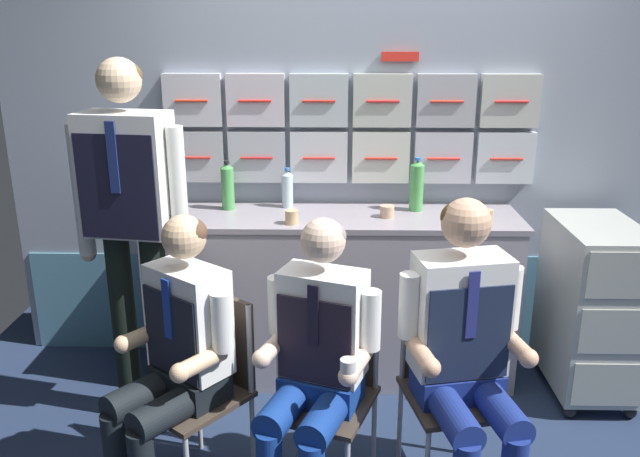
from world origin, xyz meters
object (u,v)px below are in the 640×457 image
(crew_member_center, at_px, (315,359))
(coffee_cup_spare, at_px, (487,216))
(service_trolley, at_px, (591,305))
(crew_member_standing, at_px, (131,211))
(crew_member_left, at_px, (174,353))
(folding_chair_center, at_px, (329,373))
(folding_chair_right, at_px, (448,368))
(water_bottle_blue_cap, at_px, (417,185))
(crew_member_right, at_px, (466,344))
(folding_chair_left, at_px, (207,370))

(crew_member_center, xyz_separation_m, coffee_cup_spare, (0.87, 0.96, 0.31))
(service_trolley, distance_m, crew_member_standing, 2.42)
(crew_member_left, relative_size, coffee_cup_spare, 16.98)
(folding_chair_center, bearing_deg, folding_chair_right, 5.82)
(crew_member_center, bearing_deg, folding_chair_right, 19.88)
(crew_member_center, xyz_separation_m, water_bottle_blue_cap, (0.53, 1.19, 0.41))
(crew_member_center, distance_m, folding_chair_right, 0.62)
(crew_member_left, distance_m, crew_member_right, 1.17)
(folding_chair_center, distance_m, coffee_cup_spare, 1.23)
(water_bottle_blue_cap, bearing_deg, crew_member_center, -113.79)
(crew_member_right, xyz_separation_m, water_bottle_blue_cap, (-0.08, 1.14, 0.37))
(folding_chair_right, distance_m, crew_member_right, 0.25)
(crew_member_standing, bearing_deg, service_trolley, 7.06)
(crew_member_standing, bearing_deg, crew_member_left, -61.73)
(folding_chair_left, distance_m, folding_chair_center, 0.52)
(folding_chair_center, xyz_separation_m, water_bottle_blue_cap, (0.47, 1.04, 0.56))
(crew_member_center, bearing_deg, folding_chair_left, 159.95)
(crew_member_left, xyz_separation_m, crew_member_center, (0.57, -0.04, -0.00))
(crew_member_left, bearing_deg, water_bottle_blue_cap, 46.37)
(crew_member_left, height_order, crew_member_standing, crew_member_standing)
(folding_chair_right, bearing_deg, water_bottle_blue_cap, 92.54)
(folding_chair_left, height_order, crew_member_right, crew_member_right)
(folding_chair_right, relative_size, water_bottle_blue_cap, 2.86)
(service_trolley, xyz_separation_m, coffee_cup_spare, (-0.58, 0.04, 0.48))
(folding_chair_left, distance_m, crew_member_standing, 0.84)
(service_trolley, relative_size, crew_member_center, 0.77)
(folding_chair_center, distance_m, folding_chair_right, 0.52)
(service_trolley, distance_m, folding_chair_left, 2.06)
(folding_chair_center, height_order, crew_member_center, crew_member_center)
(folding_chair_left, height_order, crew_member_left, crew_member_left)
(service_trolley, relative_size, water_bottle_blue_cap, 3.20)
(service_trolley, relative_size, coffee_cup_spare, 13.08)
(crew_member_standing, height_order, coffee_cup_spare, crew_member_standing)
(folding_chair_right, xyz_separation_m, crew_member_right, (0.03, -0.15, 0.20))
(folding_chair_left, relative_size, crew_member_standing, 0.47)
(service_trolley, height_order, crew_member_left, crew_member_left)
(coffee_cup_spare, bearing_deg, folding_chair_left, -149.55)
(water_bottle_blue_cap, relative_size, coffee_cup_spare, 4.09)
(service_trolley, bearing_deg, folding_chair_center, -151.26)
(crew_member_right, bearing_deg, service_trolley, 45.63)
(crew_member_left, height_order, water_bottle_blue_cap, water_bottle_blue_cap)
(service_trolley, distance_m, crew_member_center, 1.72)
(service_trolley, xyz_separation_m, water_bottle_blue_cap, (-0.92, 0.28, 0.58))
(service_trolley, height_order, folding_chair_center, service_trolley)
(folding_chair_left, distance_m, coffee_cup_spare, 1.62)
(folding_chair_right, relative_size, crew_member_standing, 0.47)
(folding_chair_center, xyz_separation_m, crew_member_center, (-0.06, -0.15, 0.15))
(crew_member_right, bearing_deg, folding_chair_left, 173.62)
(folding_chair_left, xyz_separation_m, crew_member_right, (1.07, -0.12, 0.20))
(folding_chair_right, distance_m, coffee_cup_spare, 0.93)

